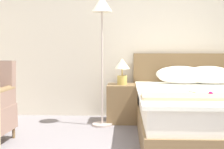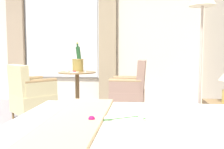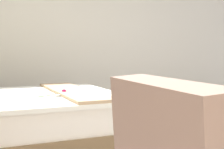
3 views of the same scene
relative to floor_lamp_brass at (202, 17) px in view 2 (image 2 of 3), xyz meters
The scene contains 9 objects.
wall_window_side 3.42m from the floor_lamp_brass, 136.43° to the right, with size 0.27×6.08×3.06m.
floor_lamp_brass is the anchor object (origin of this frame).
side_table_round 2.43m from the floor_lamp_brass, 127.21° to the right, with size 0.65×0.65×0.73m.
champagne_bucket 2.33m from the floor_lamp_brass, 128.80° to the right, with size 0.21×0.21×0.52m.
wine_glass_near_bucket 2.41m from the floor_lamp_brass, 124.00° to the right, with size 0.07×0.07×0.13m.
wine_glass_near_edge 2.12m from the floor_lamp_brass, 128.25° to the right, with size 0.07×0.07×0.15m.
snack_plate 2.23m from the floor_lamp_brass, 123.34° to the right, with size 0.15×0.15×0.04m.
armchair_by_window 1.85m from the floor_lamp_brass, 146.98° to the right, with size 0.58×0.61×0.95m.
armchair_facing_bed 2.76m from the floor_lamp_brass, 109.62° to the right, with size 0.81×0.81×0.88m.
Camera 2 is at (2.47, 1.66, 1.08)m, focal length 40.00 mm.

